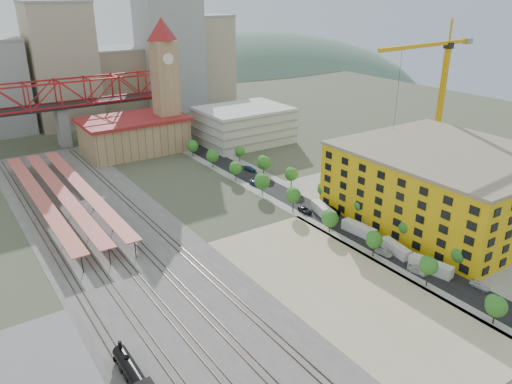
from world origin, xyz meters
TOP-DOWN VIEW (x-y plane):
  - ground at (0.00, 0.00)m, footprint 400.00×400.00m
  - ballast_strip at (-36.00, 17.50)m, footprint 36.00×165.00m
  - dirt_lot at (-4.00, -31.50)m, footprint 28.00×67.00m
  - street_asphalt at (16.00, 15.00)m, footprint 12.00×170.00m
  - sidewalk_west at (10.50, 15.00)m, footprint 3.00×170.00m
  - sidewalk_east at (21.50, 15.00)m, footprint 3.00×170.00m
  - construction_pad at (45.00, -20.00)m, footprint 50.00×90.00m
  - rail_tracks at (-37.80, 17.50)m, footprint 26.56×160.00m
  - platform_canopies at (-41.00, 45.00)m, footprint 16.00×80.00m
  - station_hall at (-5.00, 82.00)m, footprint 38.00×24.00m
  - clock_tower at (8.00, 79.99)m, footprint 12.00×12.00m
  - parking_garage at (36.00, 70.00)m, footprint 34.00×26.00m
  - truss_bridge at (-25.00, 105.00)m, footprint 94.00×9.60m
  - construction_building at (42.00, -20.00)m, footprint 44.60×50.60m
  - street_trees at (16.00, 5.00)m, footprint 15.40×124.40m
  - skyline at (7.47, 142.31)m, footprint 133.00×46.00m
  - distant_hills at (45.28, 260.00)m, footprint 647.00×264.00m
  - locomotive at (-50.00, -34.79)m, footprint 2.57×19.82m
  - tower_crane at (66.06, 4.39)m, footprint 46.02×5.92m
  - site_trailer_a at (16.00, -36.67)m, footprint 4.51×9.79m
  - site_trailer_b at (16.00, -26.76)m, footprint 3.78×8.99m
  - site_trailer_c at (16.00, -14.84)m, footprint 3.38×9.70m
  - site_trailer_d at (16.00, -1.20)m, footprint 4.88×10.21m
  - car_0 at (13.00, -35.63)m, footprint 2.33×4.74m
  - car_1 at (13.00, -25.98)m, footprint 2.01×4.22m
  - car_2 at (13.00, 2.79)m, footprint 2.89×5.09m
  - car_3 at (13.00, 27.56)m, footprint 2.04×4.60m
  - car_4 at (19.00, -46.68)m, footprint 1.75×4.26m
  - car_5 at (19.00, -13.66)m, footprint 2.02×4.73m
  - car_6 at (19.00, -1.64)m, footprint 2.91×5.67m
  - car_7 at (19.00, 39.61)m, footprint 2.60×5.07m

SIDE VIEW (x-z plane):
  - distant_hills at x=45.28m, z-range -193.04..33.96m
  - ground at x=0.00m, z-range 0.00..0.00m
  - street_trees at x=16.00m, z-range -4.00..4.00m
  - sidewalk_west at x=10.50m, z-range 0.00..0.04m
  - sidewalk_east at x=21.50m, z-range 0.00..0.04m
  - ballast_strip at x=-36.00m, z-range 0.00..0.06m
  - dirt_lot at x=-4.00m, z-range 0.00..0.06m
  - street_asphalt at x=16.00m, z-range 0.00..0.06m
  - construction_pad at x=45.00m, z-range 0.00..0.06m
  - rail_tracks at x=-37.80m, z-range 0.06..0.24m
  - car_3 at x=13.00m, z-range 0.00..1.31m
  - car_1 at x=13.00m, z-range 0.00..1.33m
  - car_2 at x=13.00m, z-range 0.00..1.34m
  - car_7 at x=19.00m, z-range 0.00..1.41m
  - car_4 at x=19.00m, z-range 0.00..1.44m
  - car_5 at x=19.00m, z-range 0.00..1.52m
  - car_6 at x=19.00m, z-range 0.00..1.53m
  - car_0 at x=13.00m, z-range 0.00..1.55m
  - site_trailer_b at x=16.00m, z-range 0.00..2.39m
  - site_trailer_a at x=16.00m, z-range 0.00..2.59m
  - site_trailer_c at x=16.00m, z-range 0.00..2.60m
  - site_trailer_d at x=16.00m, z-range 0.00..2.70m
  - locomotive at x=-50.00m, z-range -0.63..4.33m
  - platform_canopies at x=-41.00m, z-range 1.93..6.06m
  - station_hall at x=-5.00m, z-range 0.12..13.22m
  - parking_garage at x=36.00m, z-range 0.00..14.00m
  - construction_building at x=42.00m, z-range 0.01..18.81m
  - truss_bridge at x=-25.00m, z-range 6.06..31.66m
  - skyline at x=7.47m, z-range -7.19..52.81m
  - clock_tower at x=8.00m, z-range 2.70..54.70m
  - tower_crane at x=66.06m, z-range 5.76..54.96m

